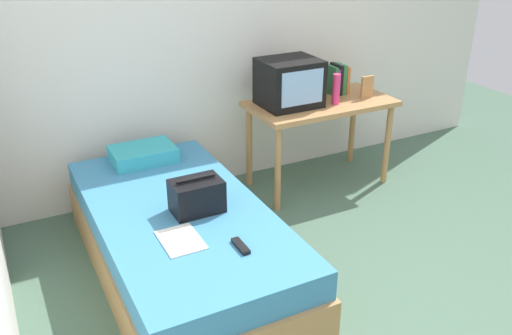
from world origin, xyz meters
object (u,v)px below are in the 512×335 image
(tv, at_px, (289,83))
(book_row, at_px, (337,79))
(handbag, at_px, (197,196))
(water_bottle, at_px, (336,89))
(pillow, at_px, (143,154))
(bed, at_px, (181,241))
(magazine, at_px, (181,240))
(remote_dark, at_px, (241,246))
(picture_frame, at_px, (367,87))
(desk, at_px, (320,112))

(tv, distance_m, book_row, 0.52)
(book_row, xyz_separation_m, handbag, (-1.60, -0.88, -0.27))
(book_row, bearing_deg, water_bottle, -126.59)
(water_bottle, bearing_deg, pillow, 172.26)
(handbag, bearing_deg, bed, 138.10)
(pillow, bearing_deg, handbag, -84.93)
(pillow, relative_size, magazine, 1.53)
(water_bottle, relative_size, magazine, 0.83)
(water_bottle, xyz_separation_m, remote_dark, (-1.37, -1.13, -0.37))
(water_bottle, xyz_separation_m, handbag, (-1.43, -0.65, -0.28))
(picture_frame, bearing_deg, book_row, 124.24)
(bed, distance_m, handbag, 0.36)
(handbag, xyz_separation_m, magazine, (-0.20, -0.26, -0.10))
(desk, relative_size, pillow, 2.61)
(tv, height_order, water_bottle, tv)
(picture_frame, relative_size, pillow, 0.40)
(pillow, bearing_deg, picture_frame, -5.95)
(magazine, bearing_deg, handbag, 52.43)
(picture_frame, xyz_separation_m, pillow, (-1.82, 0.19, -0.29))
(picture_frame, distance_m, remote_dark, 2.06)
(handbag, bearing_deg, book_row, 28.78)
(water_bottle, distance_m, pillow, 1.55)
(desk, bearing_deg, magazine, -146.96)
(remote_dark, bearing_deg, bed, 104.75)
(tv, xyz_separation_m, magazine, (-1.29, -1.06, -0.43))
(bed, xyz_separation_m, tv, (1.18, 0.71, 0.67))
(bed, bearing_deg, magazine, -108.41)
(picture_frame, distance_m, handbag, 1.88)
(bed, distance_m, book_row, 1.96)
(tv, bearing_deg, magazine, -140.75)
(desk, relative_size, book_row, 4.70)
(picture_frame, xyz_separation_m, remote_dark, (-1.68, -1.14, -0.34))
(picture_frame, xyz_separation_m, magazine, (-1.94, -0.93, -0.34))
(picture_frame, bearing_deg, bed, -162.26)
(water_bottle, relative_size, book_row, 0.97)
(pillow, height_order, remote_dark, pillow)
(book_row, bearing_deg, handbag, -151.22)
(magazine, xyz_separation_m, remote_dark, (0.26, -0.21, 0.01))
(bed, height_order, tv, tv)
(picture_frame, height_order, handbag, picture_frame)
(water_bottle, bearing_deg, handbag, -155.53)
(tv, distance_m, remote_dark, 1.69)
(book_row, distance_m, handbag, 1.84)
(desk, relative_size, handbag, 3.87)
(book_row, xyz_separation_m, remote_dark, (-1.54, -1.35, -0.36))
(magazine, bearing_deg, desk, 33.04)
(pillow, bearing_deg, remote_dark, -84.27)
(bed, height_order, handbag, handbag)
(picture_frame, bearing_deg, desk, 166.37)
(handbag, height_order, magazine, handbag)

